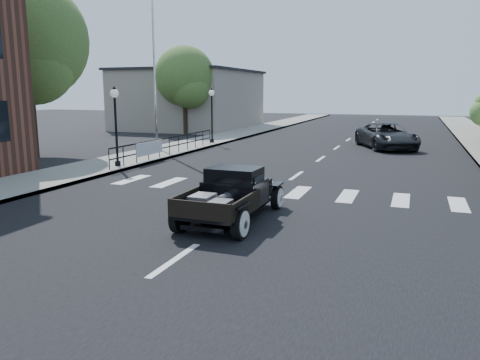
% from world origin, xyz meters
% --- Properties ---
extents(ground, '(120.00, 120.00, 0.00)m').
position_xyz_m(ground, '(0.00, 0.00, 0.00)').
color(ground, black).
rests_on(ground, ground).
extents(road, '(14.00, 80.00, 0.02)m').
position_xyz_m(road, '(0.00, 15.00, 0.01)').
color(road, black).
rests_on(road, ground).
extents(road_markings, '(12.00, 60.00, 0.06)m').
position_xyz_m(road_markings, '(0.00, 10.00, 0.00)').
color(road_markings, silver).
rests_on(road_markings, ground).
extents(sidewalk_left, '(3.00, 80.00, 0.15)m').
position_xyz_m(sidewalk_left, '(-8.50, 15.00, 0.07)').
color(sidewalk_left, gray).
rests_on(sidewalk_left, ground).
extents(low_building_left, '(10.00, 12.00, 5.00)m').
position_xyz_m(low_building_left, '(-15.00, 28.00, 2.50)').
color(low_building_left, gray).
rests_on(low_building_left, ground).
extents(railing, '(0.08, 10.00, 1.00)m').
position_xyz_m(railing, '(-7.30, 10.00, 0.65)').
color(railing, black).
rests_on(railing, sidewalk_left).
extents(banner, '(0.04, 2.20, 0.60)m').
position_xyz_m(banner, '(-7.22, 8.00, 0.45)').
color(banner, silver).
rests_on(banner, sidewalk_left).
extents(lamp_post_b, '(0.36, 0.36, 3.36)m').
position_xyz_m(lamp_post_b, '(-7.60, 6.00, 1.83)').
color(lamp_post_b, black).
rests_on(lamp_post_b, sidewalk_left).
extents(lamp_post_c, '(0.36, 0.36, 3.36)m').
position_xyz_m(lamp_post_c, '(-7.60, 16.00, 1.83)').
color(lamp_post_c, black).
rests_on(lamp_post_c, sidewalk_left).
extents(flagpole, '(0.12, 0.12, 12.42)m').
position_xyz_m(flagpole, '(-9.20, 12.00, 6.36)').
color(flagpole, silver).
rests_on(flagpole, sidewalk_left).
extents(big_tree_near, '(5.99, 5.99, 8.79)m').
position_xyz_m(big_tree_near, '(-14.00, 8.00, 4.40)').
color(big_tree_near, '#44622A').
rests_on(big_tree_near, ground).
extents(big_tree_far, '(4.58, 4.58, 6.73)m').
position_xyz_m(big_tree_far, '(-12.50, 22.00, 3.37)').
color(big_tree_far, '#44622A').
rests_on(big_tree_far, ground).
extents(hotrod_pickup, '(1.93, 4.06, 1.40)m').
position_xyz_m(hotrod_pickup, '(-0.01, 0.11, 0.70)').
color(hotrod_pickup, black).
rests_on(hotrod_pickup, ground).
extents(second_car, '(4.29, 5.79, 1.46)m').
position_xyz_m(second_car, '(2.74, 17.66, 0.73)').
color(second_car, black).
rests_on(second_car, ground).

